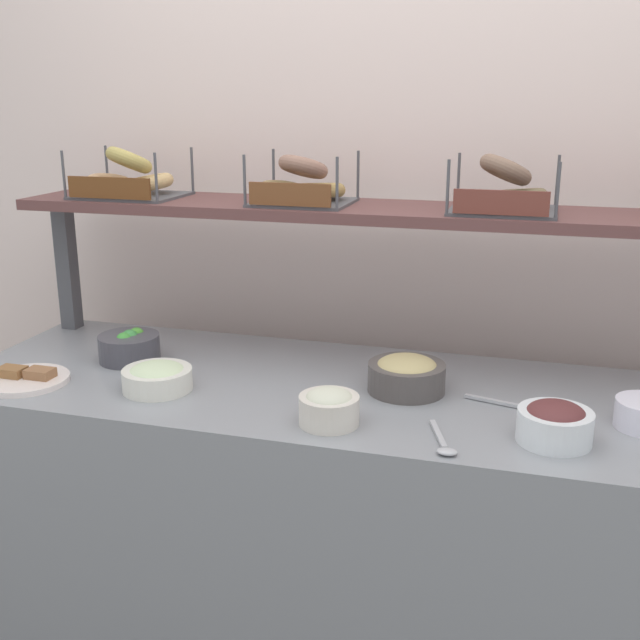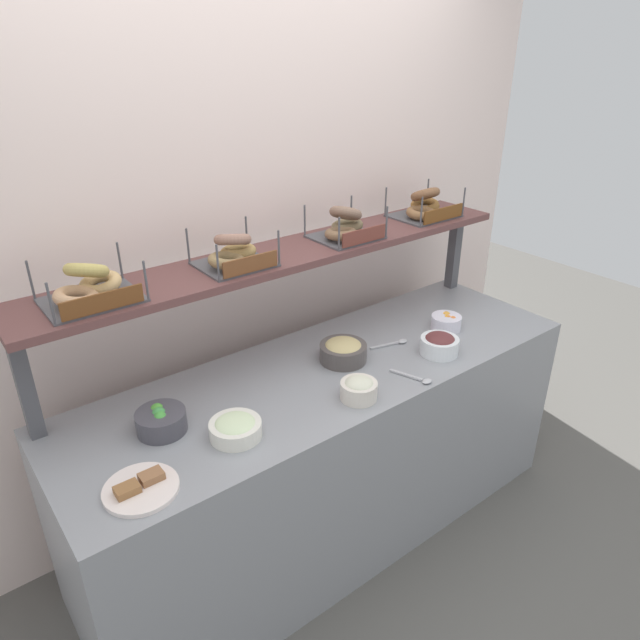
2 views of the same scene
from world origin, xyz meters
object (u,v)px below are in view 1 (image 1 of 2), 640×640
at_px(bowl_veggie_mix, 129,346).
at_px(bowl_hummus, 407,374).
at_px(serving_spoon_near_plate, 443,444).
at_px(bagel_basket_poppy, 503,193).
at_px(bowl_scallion_spread, 157,377).
at_px(serving_plate_white, 25,379).
at_px(bagel_basket_everything, 302,186).
at_px(bagel_basket_sesame, 129,180).
at_px(bowl_potato_salad, 329,407).
at_px(serving_spoon_by_edge, 513,405).
at_px(bowl_chocolate_spread, 555,423).

bearing_deg(bowl_veggie_mix, bowl_hummus, -1.03).
height_order(serving_spoon_near_plate, bagel_basket_poppy, bagel_basket_poppy).
bearing_deg(serving_spoon_near_plate, bowl_scallion_spread, 170.17).
distance_m(serving_plate_white, bagel_basket_everything, 0.90).
height_order(bagel_basket_sesame, bagel_basket_poppy, same).
distance_m(bowl_potato_salad, bowl_scallion_spread, 0.48).
xyz_separation_m(bowl_veggie_mix, bagel_basket_sesame, (-0.09, 0.22, 0.44)).
bearing_deg(serving_spoon_by_edge, bagel_basket_everything, 156.19).
xyz_separation_m(serving_spoon_near_plate, bagel_basket_poppy, (0.06, 0.53, 0.47)).
distance_m(bagel_basket_sesame, bagel_basket_everything, 0.54).
xyz_separation_m(bowl_potato_salad, bagel_basket_everything, (-0.21, 0.49, 0.44)).
bearing_deg(bowl_veggie_mix, bowl_potato_salad, -21.83).
relative_size(bowl_potato_salad, bagel_basket_everything, 0.52).
relative_size(serving_spoon_near_plate, bagel_basket_everything, 0.64).
relative_size(serving_spoon_near_plate, bagel_basket_sesame, 0.56).
bearing_deg(bowl_chocolate_spread, bagel_basket_sesame, 160.59).
height_order(bowl_scallion_spread, serving_spoon_by_edge, bowl_scallion_spread).
relative_size(bowl_potato_salad, bowl_hummus, 0.71).
bearing_deg(serving_spoon_by_edge, serving_spoon_near_plate, -116.87).
bearing_deg(serving_spoon_by_edge, bagel_basket_sesame, 166.85).
distance_m(serving_plate_white, bagel_basket_poppy, 1.33).
relative_size(bowl_chocolate_spread, serving_spoon_near_plate, 0.96).
bearing_deg(serving_spoon_near_plate, bowl_veggie_mix, 161.42).
bearing_deg(bagel_basket_everything, serving_spoon_near_plate, -47.98).
distance_m(bowl_veggie_mix, serving_spoon_by_edge, 1.06).
distance_m(bowl_potato_salad, bagel_basket_sesame, 0.99).
relative_size(serving_plate_white, serving_spoon_by_edge, 1.26).
xyz_separation_m(bagel_basket_sesame, bagel_basket_poppy, (1.08, -0.00, -0.00)).
bearing_deg(bowl_veggie_mix, serving_plate_white, -126.10).
bearing_deg(bagel_basket_sesame, serving_spoon_near_plate, -27.58).
height_order(bowl_chocolate_spread, bowl_scallion_spread, bowl_chocolate_spread).
xyz_separation_m(bowl_chocolate_spread, serving_spoon_by_edge, (-0.09, 0.17, -0.04)).
xyz_separation_m(bowl_scallion_spread, serving_spoon_near_plate, (0.74, -0.13, -0.03)).
distance_m(serving_plate_white, serving_spoon_by_edge, 1.24).
relative_size(bowl_veggie_mix, serving_spoon_by_edge, 0.95).
distance_m(bowl_veggie_mix, bowl_chocolate_spread, 1.17).
xyz_separation_m(bowl_hummus, serving_plate_white, (-0.96, -0.22, -0.03)).
bearing_deg(bagel_basket_everything, bowl_potato_salad, -66.18).
relative_size(bowl_potato_salad, serving_spoon_by_edge, 0.78).
xyz_separation_m(bowl_potato_salad, serving_plate_white, (-0.83, 0.03, -0.03)).
distance_m(bowl_veggie_mix, bowl_scallion_spread, 0.26).
bearing_deg(serving_plate_white, bagel_basket_everything, 36.61).
xyz_separation_m(bagel_basket_everything, bagel_basket_poppy, (0.54, -0.01, 0.00)).
distance_m(bowl_chocolate_spread, bagel_basket_everything, 0.94).
height_order(bowl_veggie_mix, bowl_potato_salad, bowl_veggie_mix).
distance_m(bowl_veggie_mix, bagel_basket_everything, 0.66).
distance_m(bowl_veggie_mix, serving_plate_white, 0.29).
bearing_deg(bowl_hummus, serving_plate_white, -167.08).
height_order(bowl_potato_salad, serving_spoon_by_edge, bowl_potato_salad).
distance_m(serving_plate_white, bagel_basket_sesame, 0.66).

